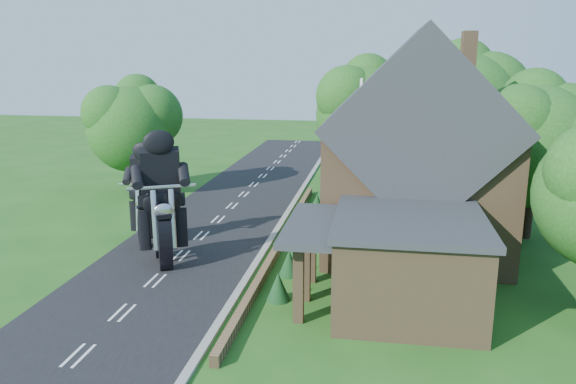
% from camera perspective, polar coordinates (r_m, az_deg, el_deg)
% --- Properties ---
extents(ground, '(120.00, 120.00, 0.00)m').
position_cam_1_polar(ground, '(23.82, -13.33, -8.78)').
color(ground, '#1E5016').
rests_on(ground, ground).
extents(road, '(7.00, 80.00, 0.02)m').
position_cam_1_polar(road, '(23.81, -13.33, -8.76)').
color(road, black).
rests_on(road, ground).
extents(kerb, '(0.30, 80.00, 0.12)m').
position_cam_1_polar(kerb, '(22.68, -4.68, -9.43)').
color(kerb, gray).
rests_on(kerb, ground).
extents(garden_wall, '(0.30, 22.00, 0.40)m').
position_cam_1_polar(garden_wall, '(27.07, -0.76, -5.19)').
color(garden_wall, brown).
rests_on(garden_wall, ground).
extents(house, '(9.54, 8.64, 10.24)m').
position_cam_1_polar(house, '(26.66, 12.85, 3.37)').
color(house, brown).
rests_on(house, ground).
extents(annex, '(7.05, 5.94, 3.44)m').
position_cam_1_polar(annex, '(20.71, 11.72, -6.89)').
color(annex, brown).
rests_on(annex, ground).
extents(tree_house_right, '(6.51, 6.00, 8.40)m').
position_cam_1_polar(tree_house_right, '(30.09, 24.50, 5.25)').
color(tree_house_right, black).
rests_on(tree_house_right, ground).
extents(tree_behind_house, '(7.81, 7.20, 10.08)m').
position_cam_1_polar(tree_behind_house, '(36.84, 17.97, 8.75)').
color(tree_behind_house, black).
rests_on(tree_behind_house, ground).
extents(tree_behind_left, '(6.94, 6.40, 9.16)m').
position_cam_1_polar(tree_behind_left, '(37.48, 8.47, 8.56)').
color(tree_behind_left, black).
rests_on(tree_behind_left, ground).
extents(tree_far_road, '(6.08, 5.60, 7.84)m').
position_cam_1_polar(tree_far_road, '(37.99, -15.14, 6.95)').
color(tree_far_road, black).
rests_on(tree_far_road, ground).
extents(shrub_a, '(0.90, 0.90, 1.10)m').
position_cam_1_polar(shrub_a, '(21.26, -0.99, -9.58)').
color(shrub_a, '#103316').
rests_on(shrub_a, ground).
extents(shrub_b, '(0.90, 0.90, 1.10)m').
position_cam_1_polar(shrub_b, '(23.54, 0.12, -7.22)').
color(shrub_b, '#103316').
rests_on(shrub_b, ground).
extents(shrub_c, '(0.90, 0.90, 1.10)m').
position_cam_1_polar(shrub_c, '(25.87, 1.03, -5.28)').
color(shrub_c, '#103316').
rests_on(shrub_c, ground).
extents(shrub_d, '(0.90, 0.90, 1.10)m').
position_cam_1_polar(shrub_d, '(30.60, 2.42, -2.29)').
color(shrub_d, '#103316').
rests_on(shrub_d, ground).
extents(shrub_e, '(0.90, 0.90, 1.10)m').
position_cam_1_polar(shrub_e, '(33.00, 2.97, -1.12)').
color(shrub_e, '#103316').
rests_on(shrub_e, ground).
extents(shrub_f, '(0.90, 0.90, 1.10)m').
position_cam_1_polar(shrub_f, '(35.40, 3.44, -0.11)').
color(shrub_f, '#103316').
rests_on(shrub_f, ground).
extents(motorcycle_lead, '(1.29, 1.93, 1.78)m').
position_cam_1_polar(motorcycle_lead, '(25.26, -12.49, -5.26)').
color(motorcycle_lead, black).
rests_on(motorcycle_lead, ground).
extents(motorcycle_follow, '(0.57, 1.65, 1.50)m').
position_cam_1_polar(motorcycle_follow, '(28.25, -13.90, -3.62)').
color(motorcycle_follow, black).
rests_on(motorcycle_follow, ground).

